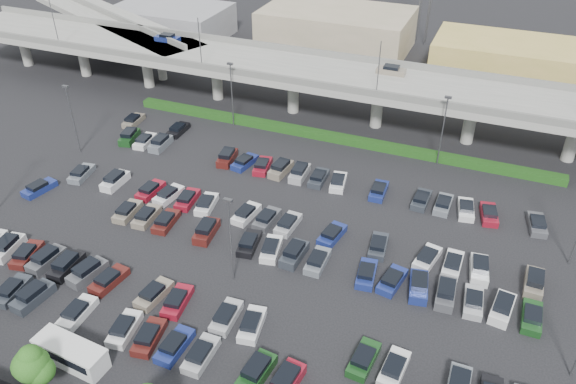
# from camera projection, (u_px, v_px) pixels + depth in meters

# --- Properties ---
(ground) EXTENTS (280.00, 280.00, 0.00)m
(ground) POSITION_uv_depth(u_px,v_px,m) (264.00, 235.00, 65.67)
(ground) COLOR black
(overpass) EXTENTS (150.00, 13.00, 15.80)m
(overpass) POSITION_uv_depth(u_px,v_px,m) (346.00, 80.00, 86.49)
(overpass) COLOR gray
(overpass) RESTS_ON ground
(on_ramp) EXTENTS (50.93, 30.13, 8.80)m
(on_ramp) POSITION_uv_depth(u_px,v_px,m) (112.00, 22.00, 111.14)
(on_ramp) COLOR gray
(on_ramp) RESTS_ON ground
(hedge) EXTENTS (66.00, 1.60, 1.10)m
(hedge) POSITION_uv_depth(u_px,v_px,m) (332.00, 137.00, 84.60)
(hedge) COLOR #193F12
(hedge) RESTS_ON ground
(shuttle_bus) EXTENTS (7.13, 2.93, 2.24)m
(shuttle_bus) POSITION_uv_depth(u_px,v_px,m) (71.00, 353.00, 49.80)
(shuttle_bus) COLOR white
(shuttle_bus) RESTS_ON ground
(parked_cars) EXTENTS (63.07, 41.62, 1.67)m
(parked_cars) POSITION_uv_depth(u_px,v_px,m) (250.00, 250.00, 62.47)
(parked_cars) COLOR black
(parked_cars) RESTS_ON ground
(light_poles) EXTENTS (66.90, 48.38, 10.30)m
(light_poles) POSITION_uv_depth(u_px,v_px,m) (238.00, 175.00, 65.01)
(light_poles) COLOR #48484D
(light_poles) RESTS_ON ground
(distant_buildings) EXTENTS (138.00, 24.00, 9.00)m
(distant_buildings) POSITION_uv_depth(u_px,v_px,m) (454.00, 49.00, 107.30)
(distant_buildings) COLOR gray
(distant_buildings) RESTS_ON ground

